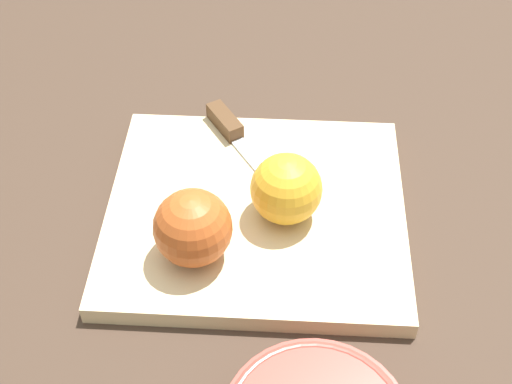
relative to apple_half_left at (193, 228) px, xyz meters
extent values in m
plane|color=#38281E|center=(0.06, 0.07, -0.06)|extent=(4.00, 4.00, 0.00)
cube|color=#D1B789|center=(0.06, 0.07, -0.05)|extent=(0.31, 0.28, 0.02)
sphere|color=#AD4C1E|center=(0.00, 0.00, 0.00)|extent=(0.08, 0.08, 0.08)
cylinder|color=beige|center=(0.00, 0.01, 0.00)|extent=(0.07, 0.02, 0.07)
sphere|color=gold|center=(0.09, 0.06, 0.00)|extent=(0.07, 0.07, 0.07)
cylinder|color=beige|center=(0.08, 0.05, 0.00)|extent=(0.05, 0.05, 0.07)
cube|color=silver|center=(0.06, 0.12, -0.04)|extent=(0.07, 0.09, 0.00)
cube|color=#472D19|center=(0.01, 0.19, -0.03)|extent=(0.05, 0.06, 0.02)
camera|label=1|loc=(0.08, -0.43, 0.50)|focal=50.00mm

